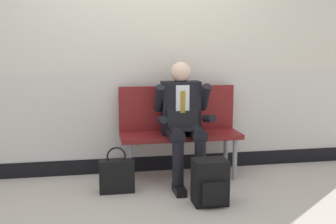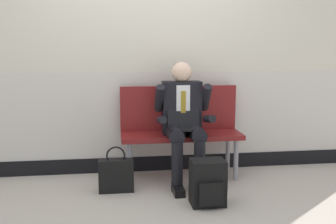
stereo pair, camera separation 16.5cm
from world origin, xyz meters
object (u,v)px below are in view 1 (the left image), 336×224
Objects in this scene: bench_with_person at (179,125)px; backpack at (210,182)px; person_seated at (183,119)px; handbag at (117,176)px.

backpack is at bearing -82.98° from bench_with_person.
person_seated reaches higher than bench_with_person.
bench_with_person is 0.90m from handbag.
person_seated reaches higher than backpack.
handbag is (-0.69, -0.41, -0.39)m from bench_with_person.
backpack is 0.90× the size of handbag.
handbag is at bearing 151.17° from backpack.
person_seated is at bearing 16.22° from handbag.
bench_with_person is at bearing 90.00° from person_seated.
bench_with_person is 0.23m from person_seated.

